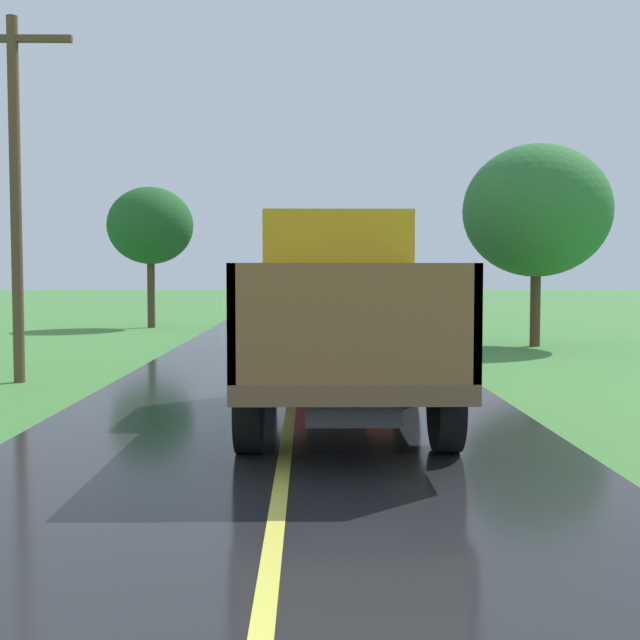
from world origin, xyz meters
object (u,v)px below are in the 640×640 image
Objects in this scene: banana_truck_far at (338,293)px; roadside_tree_near_left at (537,211)px; roadside_tree_far_left at (150,226)px; banana_truck_near at (340,312)px; utility_pole_roadside at (15,185)px.

roadside_tree_near_left reaches higher than banana_truck_far.
roadside_tree_far_left is at bearing 128.45° from banana_truck_far.
banana_truck_far is (0.37, 10.58, 0.01)m from banana_truck_near.
banana_truck_far is 1.12× the size of roadside_tree_far_left.
banana_truck_far is at bearing -175.04° from roadside_tree_near_left.
utility_pole_roadside is 13.60m from roadside_tree_near_left.
banana_truck_near is 0.88× the size of utility_pole_roadside.
utility_pole_roadside reaches higher than banana_truck_far.
banana_truck_near is 20.07m from roadside_tree_far_left.
roadside_tree_far_left is at bearing 92.04° from utility_pole_roadside.
roadside_tree_far_left is (-0.54, 15.10, 0.16)m from utility_pole_roadside.
banana_truck_far is 0.88× the size of utility_pole_roadside.
roadside_tree_near_left is at bearing 32.05° from utility_pole_roadside.
roadside_tree_far_left is at bearing 108.32° from banana_truck_near.
utility_pole_roadside reaches higher than banana_truck_near.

